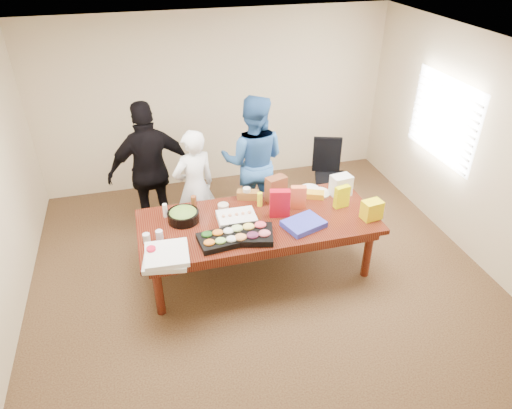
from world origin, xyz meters
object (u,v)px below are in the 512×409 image
object	(u,v)px
salad_bowl	(183,216)
person_center	(195,187)
conference_table	(258,245)
office_chair	(330,176)
sheet_cake	(237,218)
person_right	(253,161)

from	to	relation	value
salad_bowl	person_center	bearing A→B (deg)	70.80
conference_table	office_chair	world-z (taller)	office_chair
person_center	sheet_cake	xyz separation A→B (m)	(0.37, -0.83, -0.01)
conference_table	sheet_cake	size ratio (longest dim) A/B	6.34
person_center	salad_bowl	world-z (taller)	person_center
conference_table	person_center	xyz separation A→B (m)	(-0.62, 0.88, 0.42)
person_center	sheet_cake	world-z (taller)	person_center
conference_table	salad_bowl	world-z (taller)	salad_bowl
office_chair	salad_bowl	distance (m)	2.53
conference_table	office_chair	size ratio (longest dim) A/B	2.82
office_chair	sheet_cake	xyz separation A→B (m)	(-1.70, -1.16, 0.29)
sheet_cake	salad_bowl	bearing A→B (deg)	165.87
sheet_cake	person_right	bearing A→B (deg)	66.58
person_center	salad_bowl	distance (m)	0.71
conference_table	person_center	bearing A→B (deg)	125.23
sheet_cake	salad_bowl	xyz separation A→B (m)	(-0.60, 0.16, 0.02)
office_chair	person_right	xyz separation A→B (m)	(-1.21, -0.07, 0.44)
sheet_cake	salad_bowl	distance (m)	0.62
conference_table	office_chair	bearing A→B (deg)	39.83
person_center	salad_bowl	xyz separation A→B (m)	(-0.23, -0.67, 0.01)
conference_table	person_right	bearing A→B (deg)	78.00
office_chair	conference_table	bearing A→B (deg)	-121.00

